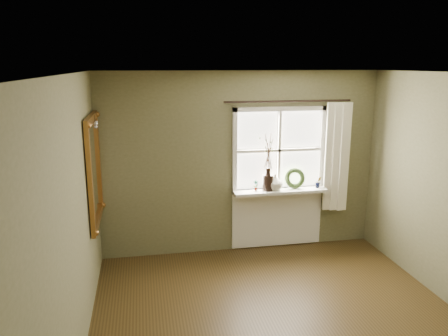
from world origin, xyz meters
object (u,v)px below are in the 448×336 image
object	(u,v)px
dark_jug	(268,183)
wreath	(295,180)
cream_vase	(275,182)
gilt_mirror	(94,170)

from	to	relation	value
dark_jug	wreath	world-z (taller)	wreath
dark_jug	cream_vase	world-z (taller)	same
cream_vase	gilt_mirror	size ratio (longest dim) A/B	0.17
gilt_mirror	dark_jug	bearing A→B (deg)	10.23
wreath	gilt_mirror	size ratio (longest dim) A/B	0.23
wreath	gilt_mirror	world-z (taller)	gilt_mirror
dark_jug	gilt_mirror	size ratio (longest dim) A/B	0.17
cream_vase	gilt_mirror	world-z (taller)	gilt_mirror
dark_jug	gilt_mirror	distance (m)	2.40
cream_vase	wreath	size ratio (longest dim) A/B	0.76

